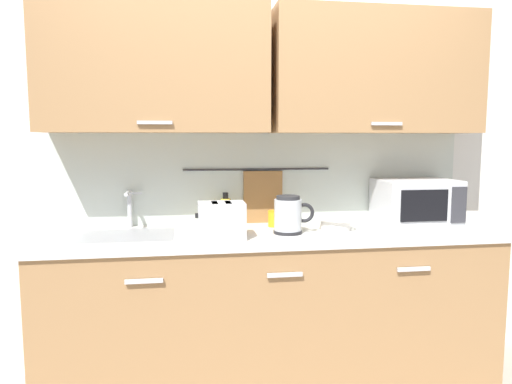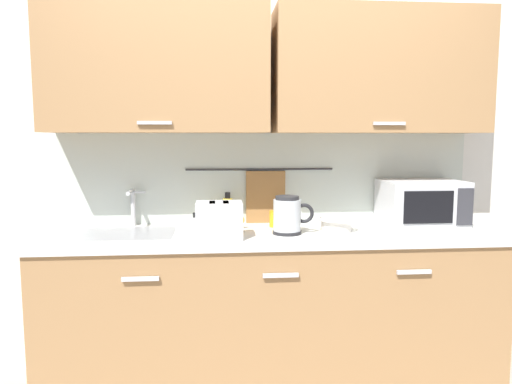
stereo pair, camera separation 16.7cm
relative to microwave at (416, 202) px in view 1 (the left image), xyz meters
name	(u,v)px [view 1 (the left image)]	position (x,y,z in m)	size (l,w,h in m)	color
counter_unit	(271,308)	(-0.91, -0.11, -0.58)	(2.53, 0.64, 0.90)	#997047
back_wall_assembly	(266,121)	(-0.90, 0.12, 0.49)	(3.70, 0.41, 2.50)	silver
sink_faucet	(129,203)	(-1.71, 0.12, 0.01)	(0.09, 0.17, 0.22)	#B2B5BA
microwave	(416,202)	(0.00, 0.00, 0.00)	(0.46, 0.35, 0.27)	silver
electric_kettle	(289,215)	(-0.83, -0.18, -0.03)	(0.23, 0.16, 0.21)	black
dish_soap_bottle	(226,211)	(-1.15, 0.13, -0.05)	(0.06, 0.06, 0.20)	yellow
mug_near_sink	(231,221)	(-1.13, -0.01, -0.09)	(0.12, 0.08, 0.09)	orange
mixing_bowl	(335,222)	(-0.55, -0.13, -0.09)	(0.21, 0.21, 0.08)	silver
toaster	(221,220)	(-1.21, -0.26, -0.04)	(0.26, 0.17, 0.19)	#B7BABF
mug_by_kettle	(275,219)	(-0.86, 0.03, -0.09)	(0.12, 0.08, 0.09)	orange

